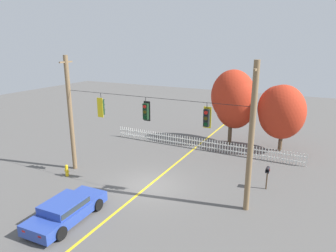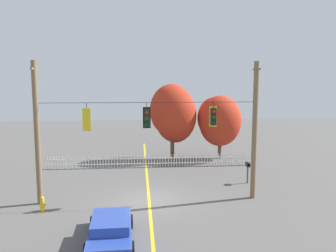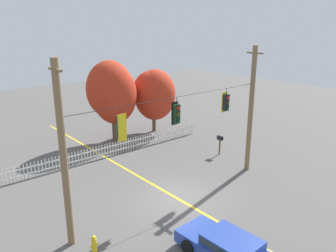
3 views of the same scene
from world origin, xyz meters
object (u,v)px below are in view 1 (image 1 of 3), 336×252
Objects in this scene: traffic_signal_northbound_secondary at (146,111)px; traffic_signal_southbound_primary at (207,118)px; parked_car at (66,209)px; fire_hydrant at (67,170)px; autumn_maple_mid at (280,111)px; autumn_maple_near_fence at (234,99)px; roadside_mailbox at (268,171)px; traffic_signal_eastbound_side at (101,107)px.

traffic_signal_southbound_primary is at bearing -0.00° from traffic_signal_northbound_secondary.
parked_car is at bearing -108.24° from traffic_signal_northbound_secondary.
fire_hydrant is (-3.86, 3.91, -0.20)m from parked_car.
traffic_signal_northbound_secondary is 0.26× the size of autumn_maple_mid.
traffic_signal_southbound_primary is at bearing -83.30° from autumn_maple_near_fence.
autumn_maple_near_fence is 1.45× the size of parked_car.
traffic_signal_northbound_secondary reaches higher than fire_hydrant.
traffic_signal_northbound_secondary is 1.03× the size of traffic_signal_southbound_primary.
autumn_maple_near_fence is 1.18× the size of autumn_maple_mid.
traffic_signal_northbound_secondary is 8.20m from roadside_mailbox.
autumn_maple_mid reaches higher than roadside_mailbox.
autumn_maple_near_fence is 14.71m from fire_hydrant.
fire_hydrant is 13.02m from roadside_mailbox.
fire_hydrant is at bearing -167.45° from traffic_signal_northbound_secondary.
traffic_signal_northbound_secondary is 1.78× the size of fire_hydrant.
traffic_signal_eastbound_side is 5.04m from fire_hydrant.
traffic_signal_eastbound_side reaches higher than fire_hydrant.
traffic_signal_eastbound_side reaches higher than roadside_mailbox.
traffic_signal_eastbound_side is at bearing -179.66° from traffic_signal_northbound_secondary.
traffic_signal_northbound_secondary and traffic_signal_southbound_primary have the same top height.
traffic_signal_southbound_primary reaches higher than parked_car.
traffic_signal_northbound_secondary is 3.77m from traffic_signal_southbound_primary.
roadside_mailbox is at bearing 43.50° from parked_car.
autumn_maple_mid is at bearing 43.84° from fire_hydrant.
traffic_signal_eastbound_side is 7.06m from traffic_signal_southbound_primary.
traffic_signal_southbound_primary reaches higher than roadside_mailbox.
parked_car is (-1.70, -5.15, -4.19)m from traffic_signal_northbound_secondary.
traffic_signal_northbound_secondary is at bearing 71.76° from parked_car.
parked_car is 5.50m from fire_hydrant.
traffic_signal_southbound_primary reaches higher than fire_hydrant.
autumn_maple_near_fence reaches higher than traffic_signal_southbound_primary.
autumn_maple_mid is (6.39, 10.23, -1.36)m from traffic_signal_northbound_secondary.
fire_hydrant is at bearing -124.56° from autumn_maple_near_fence.
traffic_signal_eastbound_side is 12.05m from autumn_maple_near_fence.
traffic_signal_southbound_primary is at bearing -104.36° from autumn_maple_mid.
parked_car is at bearing -136.70° from traffic_signal_southbound_primary.
fire_hydrant is at bearing -161.52° from roadside_mailbox.
parked_car is 3.12× the size of roadside_mailbox.
autumn_maple_mid is 7.70m from roadside_mailbox.
roadside_mailbox is at bearing 16.09° from traffic_signal_eastbound_side.
traffic_signal_northbound_secondary is 7.19m from fire_hydrant.
traffic_signal_eastbound_side is 14.16m from autumn_maple_mid.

